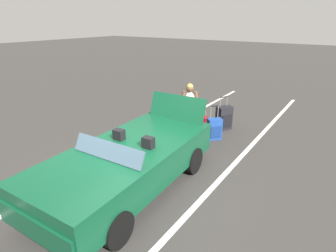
{
  "coord_description": "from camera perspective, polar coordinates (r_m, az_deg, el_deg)",
  "views": [
    {
      "loc": [
        3.51,
        3.37,
        3.26
      ],
      "look_at": [
        -1.79,
        -0.25,
        0.75
      ],
      "focal_mm": 29.26,
      "sensor_mm": 36.0,
      "label": 1
    }
  ],
  "objects": [
    {
      "name": "lot_line_near",
      "position": [
        6.68,
        -16.4,
        -8.82
      ],
      "size": [
        18.0,
        0.12,
        0.01
      ],
      "primitive_type": "cube",
      "color": "silver",
      "rests_on": "ground_plane"
    },
    {
      "name": "traveler_person",
      "position": [
        7.65,
        4.45,
        3.56
      ],
      "size": [
        0.4,
        0.55,
        1.65
      ],
      "rotation": [
        0.0,
        0.0,
        0.58
      ],
      "color": "#4C3F2D",
      "rests_on": "ground_plane"
    },
    {
      "name": "lot_line_mid",
      "position": [
        5.18,
        4.25,
        -17.76
      ],
      "size": [
        18.0,
        0.12,
        0.01
      ],
      "primitive_type": "cube",
      "color": "silver",
      "rests_on": "ground_plane"
    },
    {
      "name": "suitcase_small_carryon",
      "position": [
        8.49,
        7.0,
        0.43
      ],
      "size": [
        0.22,
        0.35,
        0.73
      ],
      "rotation": [
        0.0,
        0.0,
        0.05
      ],
      "color": "red",
      "rests_on": "ground_plane"
    },
    {
      "name": "duffel_bag",
      "position": [
        9.29,
        3.0,
        1.82
      ],
      "size": [
        0.49,
        0.7,
        0.34
      ],
      "rotation": [
        0.0,
        0.0,
        5.05
      ],
      "color": "#19723F",
      "rests_on": "ground_plane"
    },
    {
      "name": "convertible_car",
      "position": [
        5.42,
        -9.73,
        -8.48
      ],
      "size": [
        4.23,
        1.98,
        1.53
      ],
      "rotation": [
        0.0,
        0.0,
        0.05
      ],
      "color": "#0F4C2D",
      "rests_on": "ground_plane"
    },
    {
      "name": "suitcase_large_black",
      "position": [
        8.76,
        11.59,
        1.63
      ],
      "size": [
        0.55,
        0.47,
        1.05
      ],
      "rotation": [
        0.0,
        0.0,
        1.09
      ],
      "color": "black",
      "rests_on": "ground_plane"
    },
    {
      "name": "suitcase_medium_bright",
      "position": [
        7.99,
        9.62,
        -0.61
      ],
      "size": [
        0.46,
        0.45,
        0.99
      ],
      "rotation": [
        0.0,
        0.0,
        0.83
      ],
      "color": "#1E479E",
      "rests_on": "ground_plane"
    },
    {
      "name": "ground_plane",
      "position": [
        5.86,
        -8.07,
        -12.71
      ],
      "size": [
        80.0,
        80.0,
        0.0
      ],
      "primitive_type": "plane",
      "color": "#383533"
    }
  ]
}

